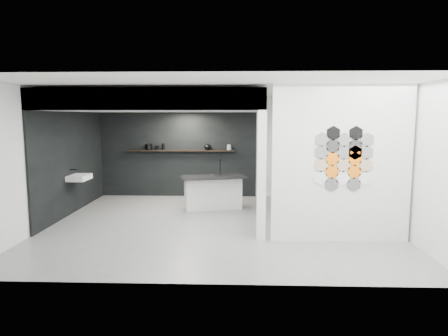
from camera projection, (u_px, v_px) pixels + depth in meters
floor at (219, 225)px, 8.34m from camera, size 7.00×6.00×0.01m
partition_panel at (341, 164)px, 7.09m from camera, size 2.45×0.15×2.80m
bay_clad_back at (178, 155)px, 11.17m from camera, size 4.40×0.04×2.35m
bay_clad_left at (72, 162)px, 9.30m from camera, size 0.04×4.00×2.35m
bulkhead at (163, 103)px, 9.04m from camera, size 4.40×4.00×0.40m
corner_column at (261, 176)px, 7.16m from camera, size 0.16×0.16×2.35m
fascia_beam at (144, 99)px, 7.14m from camera, size 4.40×0.16×0.40m
wall_basin at (79, 177)px, 9.13m from camera, size 0.40×0.60×0.12m
display_shelf at (180, 151)px, 11.05m from camera, size 3.00×0.15×0.04m
kitchen_island at (213, 192)px, 9.71m from camera, size 1.65×1.02×1.23m
stockpot at (149, 147)px, 11.07m from camera, size 0.25×0.25×0.16m
kettle at (208, 147)px, 11.01m from camera, size 0.25×0.25×0.16m
glass_bowl at (229, 148)px, 10.99m from camera, size 0.14×0.14×0.09m
glass_vase at (229, 147)px, 10.99m from camera, size 0.12×0.12×0.15m
bottle_dark at (163, 147)px, 11.05m from camera, size 0.07×0.07×0.18m
utensil_cup at (157, 148)px, 11.06m from camera, size 0.09×0.09×0.11m
hex_tile_cluster at (344, 159)px, 6.99m from camera, size 1.04×0.02×1.16m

